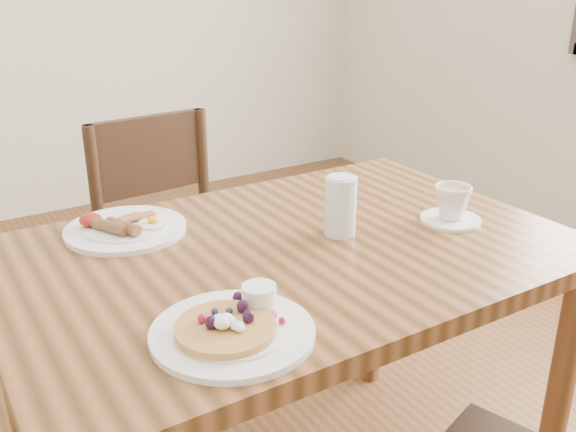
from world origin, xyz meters
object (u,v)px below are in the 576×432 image
object	(u,v)px
pancake_plate	(234,327)
water_glass	(340,206)
dining_table	(288,288)
chair_far	(174,249)
teacup_saucer	(452,205)
breakfast_plate	(124,228)

from	to	relation	value
pancake_plate	water_glass	distance (m)	0.46
water_glass	dining_table	bearing A→B (deg)	178.46
chair_far	water_glass	xyz separation A→B (m)	(0.14, -0.65, 0.32)
chair_far	teacup_saucer	world-z (taller)	chair_far
chair_far	breakfast_plate	world-z (taller)	chair_far
chair_far	teacup_saucer	bearing A→B (deg)	115.18
chair_far	teacup_saucer	xyz separation A→B (m)	(0.41, -0.73, 0.30)
water_glass	breakfast_plate	bearing A→B (deg)	147.03
pancake_plate	teacup_saucer	bearing A→B (deg)	14.22
pancake_plate	teacup_saucer	size ratio (longest dim) A/B	1.93
chair_far	water_glass	distance (m)	0.74
dining_table	chair_far	world-z (taller)	chair_far
dining_table	teacup_saucer	distance (m)	0.43
breakfast_plate	water_glass	size ratio (longest dim) A/B	2.04
pancake_plate	dining_table	bearing A→B (deg)	43.73
dining_table	breakfast_plate	world-z (taller)	breakfast_plate
dining_table	chair_far	xyz separation A→B (m)	(-0.01, 0.65, -0.16)
chair_far	pancake_plate	size ratio (longest dim) A/B	3.26
breakfast_plate	teacup_saucer	world-z (taller)	teacup_saucer
dining_table	chair_far	distance (m)	0.67
dining_table	water_glass	bearing A→B (deg)	-1.54
pancake_plate	breakfast_plate	size ratio (longest dim) A/B	1.00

